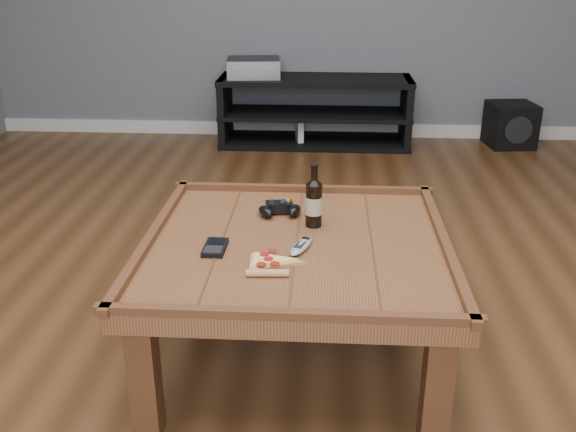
# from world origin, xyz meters

# --- Properties ---
(ground) EXTENTS (6.00, 6.00, 0.00)m
(ground) POSITION_xyz_m (0.00, 0.00, 0.00)
(ground) COLOR #3F2612
(ground) RESTS_ON ground
(baseboard) EXTENTS (5.00, 0.02, 0.10)m
(baseboard) POSITION_xyz_m (0.00, 2.99, 0.05)
(baseboard) COLOR silver
(baseboard) RESTS_ON ground
(coffee_table) EXTENTS (1.03, 1.03, 0.48)m
(coffee_table) POSITION_xyz_m (0.00, 0.00, 0.39)
(coffee_table) COLOR #562E18
(coffee_table) RESTS_ON ground
(media_console) EXTENTS (1.40, 0.45, 0.50)m
(media_console) POSITION_xyz_m (0.00, 2.75, 0.25)
(media_console) COLOR black
(media_console) RESTS_ON ground
(beer_bottle) EXTENTS (0.06, 0.06, 0.23)m
(beer_bottle) POSITION_xyz_m (0.05, 0.14, 0.54)
(beer_bottle) COLOR black
(beer_bottle) RESTS_ON coffee_table
(game_controller) EXTENTS (0.17, 0.13, 0.05)m
(game_controller) POSITION_xyz_m (-0.07, 0.23, 0.47)
(game_controller) COLOR black
(game_controller) RESTS_ON coffee_table
(pizza_slice) EXTENTS (0.15, 0.23, 0.02)m
(pizza_slice) POSITION_xyz_m (-0.08, -0.18, 0.46)
(pizza_slice) COLOR tan
(pizza_slice) RESTS_ON coffee_table
(smartphone) EXTENTS (0.07, 0.13, 0.02)m
(smartphone) POSITION_xyz_m (-0.26, -0.08, 0.46)
(smartphone) COLOR black
(smartphone) RESTS_ON coffee_table
(remote_control) EXTENTS (0.09, 0.16, 0.02)m
(remote_control) POSITION_xyz_m (0.02, -0.06, 0.46)
(remote_control) COLOR gray
(remote_control) RESTS_ON coffee_table
(av_receiver) EXTENTS (0.41, 0.35, 0.13)m
(av_receiver) POSITION_xyz_m (-0.45, 2.75, 0.57)
(av_receiver) COLOR black
(av_receiver) RESTS_ON media_console
(subwoofer) EXTENTS (0.35, 0.35, 0.32)m
(subwoofer) POSITION_xyz_m (1.45, 2.80, 0.16)
(subwoofer) COLOR black
(subwoofer) RESTS_ON ground
(game_console) EXTENTS (0.12, 0.18, 0.21)m
(game_console) POSITION_xyz_m (-0.11, 2.69, 0.09)
(game_console) COLOR slate
(game_console) RESTS_ON ground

